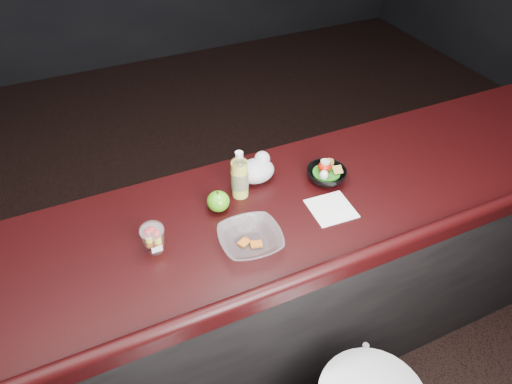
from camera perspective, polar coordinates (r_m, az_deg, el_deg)
room_shell at (r=1.02m, az=4.60°, el=19.23°), size 8.00×8.00×8.00m
counter at (r=2.09m, az=-1.30°, el=-13.18°), size 4.06×0.71×1.02m
lemonade_bottle at (r=1.74m, az=-2.04°, el=1.81°), size 0.07×0.07×0.21m
fruit_cup at (r=1.59m, az=-12.74°, el=-5.54°), size 0.08×0.08×0.12m
green_apple at (r=1.72m, az=-4.75°, el=-1.17°), size 0.09×0.09×0.09m
plastic_bag at (r=1.84m, az=0.10°, el=2.86°), size 0.15×0.12×0.11m
snack_bowl at (r=1.87m, az=8.75°, el=2.25°), size 0.19×0.19×0.09m
takeout_bowl at (r=1.59m, az=-0.70°, el=-5.98°), size 0.23×0.23×0.05m
paper_napkin at (r=1.76m, az=9.38°, el=-2.06°), size 0.17×0.17×0.00m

